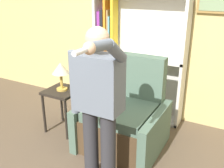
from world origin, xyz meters
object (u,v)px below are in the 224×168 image
at_px(bookcase, 128,57).
at_px(person_standing, 98,102).
at_px(side_table, 63,97).
at_px(table_lamp, 61,70).
at_px(armchair, 125,119).

relative_size(bookcase, person_standing, 1.16).
distance_m(bookcase, person_standing, 1.69).
distance_m(person_standing, side_table, 1.28).
bearing_deg(table_lamp, bookcase, 60.12).
bearing_deg(table_lamp, person_standing, -34.75).
bearing_deg(person_standing, bookcase, 105.42).
bearing_deg(bookcase, armchair, -66.91).
bearing_deg(person_standing, table_lamp, 145.25).
xyz_separation_m(person_standing, table_lamp, (-0.99, 0.69, -0.04)).
distance_m(side_table, table_lamp, 0.40).
xyz_separation_m(armchair, table_lamp, (-0.90, -0.09, 0.54)).
xyz_separation_m(armchair, side_table, (-0.90, -0.09, 0.15)).
height_order(bookcase, table_lamp, bookcase).
height_order(person_standing, table_lamp, person_standing).
xyz_separation_m(bookcase, table_lamp, (-0.54, -0.94, -0.01)).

